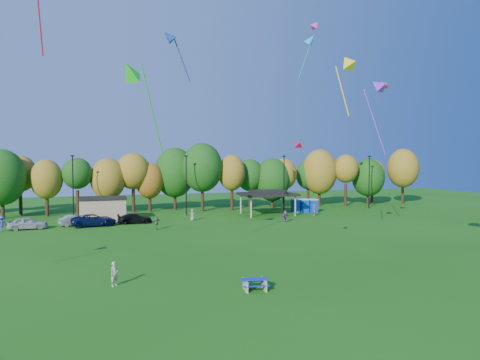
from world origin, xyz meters
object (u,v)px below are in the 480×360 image
object	(u,v)px
kite_flyer	(114,274)
car_c	(94,220)
car_b	(76,220)
picnic_table	(255,283)
car_d	(135,218)
porta_potties	(304,206)
car_a	(28,223)

from	to	relation	value
kite_flyer	car_c	world-z (taller)	kite_flyer
car_c	kite_flyer	bearing A→B (deg)	176.36
car_b	kite_flyer	bearing A→B (deg)	169.93
picnic_table	car_d	bearing A→B (deg)	107.17
picnic_table	kite_flyer	bearing A→B (deg)	164.81
porta_potties	car_b	world-z (taller)	porta_potties
kite_flyer	car_d	size ratio (longest dim) A/B	0.37
car_d	picnic_table	bearing A→B (deg)	-168.92
porta_potties	car_c	world-z (taller)	porta_potties
picnic_table	car_d	size ratio (longest dim) A/B	0.42
car_a	car_d	size ratio (longest dim) A/B	1.00
porta_potties	car_c	distance (m)	32.08
car_a	car_b	xyz separation A→B (m)	(5.38, 1.41, -0.08)
car_d	car_b	bearing A→B (deg)	88.37
car_c	car_b	bearing A→B (deg)	54.31
porta_potties	car_b	xyz separation A→B (m)	(-33.95, -3.41, -0.42)
picnic_table	car_b	distance (m)	34.79
car_b	car_c	world-z (taller)	car_c
car_b	porta_potties	bearing A→B (deg)	-102.84
porta_potties	car_b	bearing A→B (deg)	-174.27
picnic_table	car_d	xyz separation A→B (m)	(-5.70, 31.92, 0.22)
porta_potties	car_a	size ratio (longest dim) A/B	0.84
kite_flyer	car_b	distance (m)	28.99
kite_flyer	car_a	xyz separation A→B (m)	(-9.67, 27.26, -0.07)
picnic_table	car_a	xyz separation A→B (m)	(-18.43, 30.84, 0.33)
porta_potties	car_d	world-z (taller)	porta_potties
picnic_table	kite_flyer	size ratio (longest dim) A/B	1.12
kite_flyer	car_c	xyz separation A→B (m)	(-2.08, 27.51, -0.06)
porta_potties	car_c	bearing A→B (deg)	-171.81
picnic_table	car_a	distance (m)	35.93
picnic_table	car_b	xyz separation A→B (m)	(-13.05, 32.25, 0.25)
porta_potties	kite_flyer	bearing A→B (deg)	-132.76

